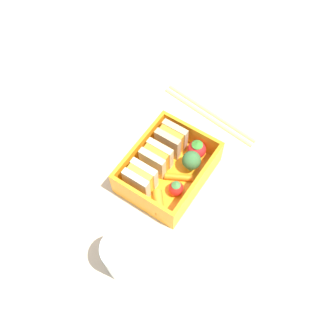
% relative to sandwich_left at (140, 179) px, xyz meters
% --- Properties ---
extents(ground_plane, '(1.20, 1.20, 0.02)m').
position_rel_sandwich_left_xyz_m(ground_plane, '(0.04, -0.02, -0.05)').
color(ground_plane, beige).
extents(bento_tray, '(0.15, 0.12, 0.01)m').
position_rel_sandwich_left_xyz_m(bento_tray, '(0.04, -0.02, -0.03)').
color(bento_tray, orange).
rests_on(bento_tray, ground_plane).
extents(bento_rim, '(0.15, 0.12, 0.04)m').
position_rel_sandwich_left_xyz_m(bento_rim, '(0.04, -0.02, -0.00)').
color(bento_rim, orange).
rests_on(bento_rim, bento_tray).
extents(sandwich_left, '(0.03, 0.05, 0.05)m').
position_rel_sandwich_left_xyz_m(sandwich_left, '(0.00, 0.00, 0.00)').
color(sandwich_left, beige).
rests_on(sandwich_left, bento_tray).
extents(sandwich_center_left, '(0.03, 0.05, 0.05)m').
position_rel_sandwich_left_xyz_m(sandwich_center_left, '(0.04, 0.00, 0.00)').
color(sandwich_center_left, '#DFC07F').
rests_on(sandwich_center_left, bento_tray).
extents(sandwich_center, '(0.03, 0.05, 0.05)m').
position_rel_sandwich_left_xyz_m(sandwich_center, '(0.09, 0.00, 0.00)').
color(sandwich_center, tan).
rests_on(sandwich_center, bento_tray).
extents(carrot_stick_left, '(0.04, 0.04, 0.02)m').
position_rel_sandwich_left_xyz_m(carrot_stick_left, '(-0.01, -0.04, -0.02)').
color(carrot_stick_left, orange).
rests_on(carrot_stick_left, bento_tray).
extents(strawberry_left, '(0.02, 0.02, 0.03)m').
position_rel_sandwich_left_xyz_m(strawberry_left, '(0.02, -0.05, -0.01)').
color(strawberry_left, red).
rests_on(strawberry_left, bento_tray).
extents(carrot_stick_far_left, '(0.03, 0.05, 0.01)m').
position_rel_sandwich_left_xyz_m(carrot_stick_far_left, '(0.04, -0.04, -0.02)').
color(carrot_stick_far_left, orange).
rests_on(carrot_stick_far_left, bento_tray).
extents(broccoli_floret, '(0.03, 0.03, 0.04)m').
position_rel_sandwich_left_xyz_m(broccoli_floret, '(0.07, -0.05, -0.00)').
color(broccoli_floret, '#94D36A').
rests_on(broccoli_floret, bento_tray).
extents(strawberry_far_left, '(0.03, 0.03, 0.04)m').
position_rel_sandwich_left_xyz_m(strawberry_far_left, '(0.10, -0.04, -0.01)').
color(strawberry_far_left, red).
rests_on(strawberry_far_left, bento_tray).
extents(chopstick_pair, '(0.04, 0.20, 0.01)m').
position_rel_sandwich_left_xyz_m(chopstick_pair, '(0.19, -0.02, -0.03)').
color(chopstick_pair, tan).
rests_on(chopstick_pair, ground_plane).
extents(drinking_glass, '(0.06, 0.06, 0.08)m').
position_rel_sandwich_left_xyz_m(drinking_glass, '(-0.11, -0.05, 0.00)').
color(drinking_glass, silver).
rests_on(drinking_glass, ground_plane).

